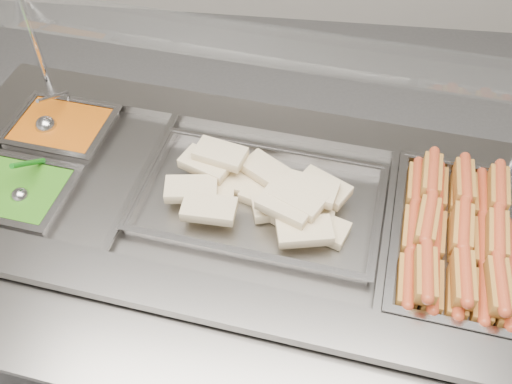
# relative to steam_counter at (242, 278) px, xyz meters

# --- Properties ---
(steam_counter) EXTENTS (1.79, 0.97, 0.82)m
(steam_counter) POSITION_rel_steam_counter_xyz_m (0.00, 0.00, 0.00)
(steam_counter) COLOR slate
(steam_counter) RESTS_ON ground
(tray_rail) EXTENTS (1.65, 0.54, 0.05)m
(tray_rail) POSITION_rel_steam_counter_xyz_m (-0.06, -0.46, 0.36)
(tray_rail) COLOR gray
(tray_rail) RESTS_ON steam_counter
(sneeze_guard) EXTENTS (1.52, 0.46, 0.40)m
(sneeze_guard) POSITION_rel_steam_counter_xyz_m (0.03, 0.20, 0.74)
(sneeze_guard) COLOR silver
(sneeze_guard) RESTS_ON steam_counter
(pan_hotdogs) EXTENTS (0.37, 0.53, 0.09)m
(pan_hotdogs) POSITION_rel_steam_counter_xyz_m (0.56, -0.07, 0.37)
(pan_hotdogs) COLOR gray
(pan_hotdogs) RESTS_ON steam_counter
(pan_wraps) EXTENTS (0.66, 0.44, 0.06)m
(pan_wraps) POSITION_rel_steam_counter_xyz_m (0.05, -0.01, 0.38)
(pan_wraps) COLOR gray
(pan_wraps) RESTS_ON steam_counter
(pan_beans) EXTENTS (0.30, 0.25, 0.09)m
(pan_beans) POSITION_rel_steam_counter_xyz_m (-0.56, 0.21, 0.37)
(pan_beans) COLOR gray
(pan_beans) RESTS_ON steam_counter
(pan_peas) EXTENTS (0.30, 0.25, 0.09)m
(pan_peas) POSITION_rel_steam_counter_xyz_m (-0.60, -0.05, 0.37)
(pan_peas) COLOR gray
(pan_peas) RESTS_ON steam_counter
(hotdogs_in_buns) EXTENTS (0.31, 0.50, 0.11)m
(hotdogs_in_buns) POSITION_rel_steam_counter_xyz_m (0.56, -0.08, 0.42)
(hotdogs_in_buns) COLOR #A56022
(hotdogs_in_buns) RESTS_ON pan_hotdogs
(tortilla_wraps) EXTENTS (0.49, 0.32, 0.09)m
(tortilla_wraps) POSITION_rel_steam_counter_xyz_m (0.08, -0.02, 0.42)
(tortilla_wraps) COLOR beige
(tortilla_wraps) RESTS_ON pan_wraps
(ladle) EXTENTS (0.06, 0.18, 0.13)m
(ladle) POSITION_rel_steam_counter_xyz_m (-0.60, 0.20, 0.41)
(ladle) COLOR #ACADB1
(ladle) RESTS_ON pan_beans
(serving_spoon) EXTENTS (0.05, 0.16, 0.13)m
(serving_spoon) POSITION_rel_steam_counter_xyz_m (-0.57, -0.06, 0.42)
(serving_spoon) COLOR #ACADB1
(serving_spoon) RESTS_ON pan_peas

